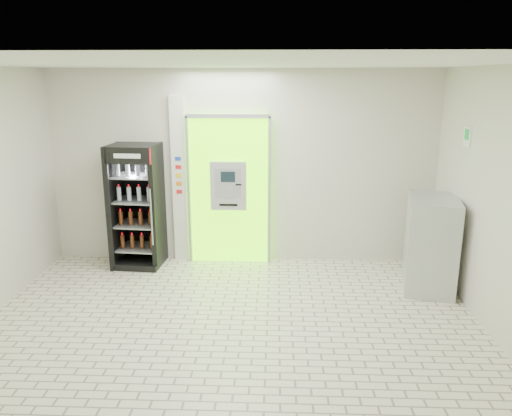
{
  "coord_description": "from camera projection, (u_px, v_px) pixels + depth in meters",
  "views": [
    {
      "loc": [
        0.53,
        -5.14,
        2.87
      ],
      "look_at": [
        0.27,
        1.2,
        1.19
      ],
      "focal_mm": 35.0,
      "sensor_mm": 36.0,
      "label": 1
    }
  ],
  "objects": [
    {
      "name": "ground",
      "position": [
        228.0,
        335.0,
        5.72
      ],
      "size": [
        6.0,
        6.0,
        0.0
      ],
      "primitive_type": "plane",
      "color": "beige",
      "rests_on": "ground"
    },
    {
      "name": "room_shell",
      "position": [
        226.0,
        177.0,
        5.25
      ],
      "size": [
        6.0,
        6.0,
        6.0
      ],
      "color": "beige",
      "rests_on": "ground"
    },
    {
      "name": "atm_assembly",
      "position": [
        229.0,
        189.0,
        7.76
      ],
      "size": [
        1.3,
        0.24,
        2.33
      ],
      "color": "#69F700",
      "rests_on": "ground"
    },
    {
      "name": "pillar",
      "position": [
        180.0,
        180.0,
        7.79
      ],
      "size": [
        0.22,
        0.11,
        2.6
      ],
      "color": "silver",
      "rests_on": "ground"
    },
    {
      "name": "beverage_cooler",
      "position": [
        137.0,
        208.0,
        7.66
      ],
      "size": [
        0.76,
        0.7,
        1.9
      ],
      "rotation": [
        0.0,
        0.0,
        -0.08
      ],
      "color": "black",
      "rests_on": "ground"
    },
    {
      "name": "steel_cabinet",
      "position": [
        431.0,
        243.0,
        6.86
      ],
      "size": [
        0.84,
        1.08,
        1.29
      ],
      "rotation": [
        0.0,
        0.0,
        -0.21
      ],
      "color": "#AEB1B6",
      "rests_on": "ground"
    },
    {
      "name": "exit_sign",
      "position": [
        467.0,
        137.0,
        6.41
      ],
      "size": [
        0.02,
        0.22,
        0.26
      ],
      "color": "white",
      "rests_on": "room_shell"
    }
  ]
}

